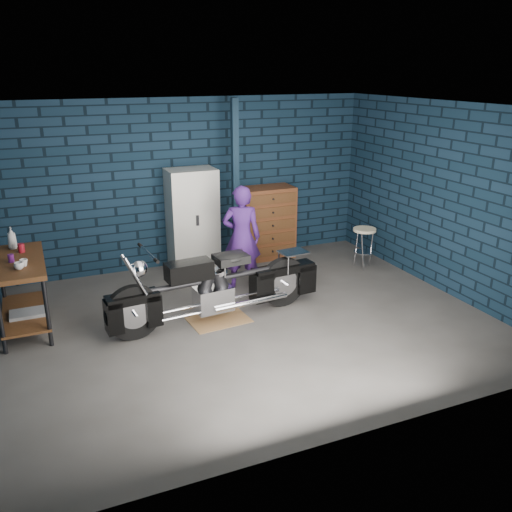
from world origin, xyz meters
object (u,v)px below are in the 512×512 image
(tool_chest, at_px, (267,223))
(shop_stool, at_px, (363,248))
(workbench, at_px, (23,294))
(locker, at_px, (193,220))
(motorcycle, at_px, (217,281))
(person, at_px, (242,237))
(storage_bin, at_px, (29,321))

(tool_chest, height_order, shop_stool, tool_chest)
(workbench, xyz_separation_m, locker, (2.59, 1.27, 0.36))
(motorcycle, distance_m, person, 1.22)
(motorcycle, xyz_separation_m, storage_bin, (-2.28, 0.64, -0.41))
(storage_bin, height_order, locker, locker)
(person, distance_m, locker, 1.14)
(motorcycle, bearing_deg, shop_stool, 13.01)
(person, height_order, locker, locker)
(storage_bin, bearing_deg, shop_stool, 3.13)
(workbench, xyz_separation_m, tool_chest, (3.90, 1.27, 0.16))
(tool_chest, bearing_deg, motorcycle, -128.35)
(motorcycle, xyz_separation_m, shop_stool, (2.84, 0.92, -0.21))
(person, height_order, storage_bin, person)
(storage_bin, height_order, shop_stool, shop_stool)
(workbench, height_order, locker, locker)
(motorcycle, height_order, storage_bin, motorcycle)
(workbench, distance_m, storage_bin, 0.34)
(motorcycle, bearing_deg, storage_bin, 159.59)
(workbench, distance_m, shop_stool, 5.15)
(storage_bin, bearing_deg, person, 6.11)
(motorcycle, bearing_deg, workbench, 157.39)
(storage_bin, distance_m, shop_stool, 5.13)
(workbench, xyz_separation_m, motorcycle, (2.30, -0.74, 0.09))
(person, xyz_separation_m, storage_bin, (-3.00, -0.32, -0.64))
(person, height_order, tool_chest, person)
(workbench, distance_m, tool_chest, 4.10)
(shop_stool, bearing_deg, motorcycle, -162.12)
(motorcycle, xyz_separation_m, tool_chest, (1.59, 2.01, 0.07))
(workbench, height_order, shop_stool, workbench)
(locker, xyz_separation_m, tool_chest, (1.30, 0.00, -0.20))
(storage_bin, xyz_separation_m, tool_chest, (3.88, 1.38, 0.49))
(motorcycle, distance_m, tool_chest, 2.57)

